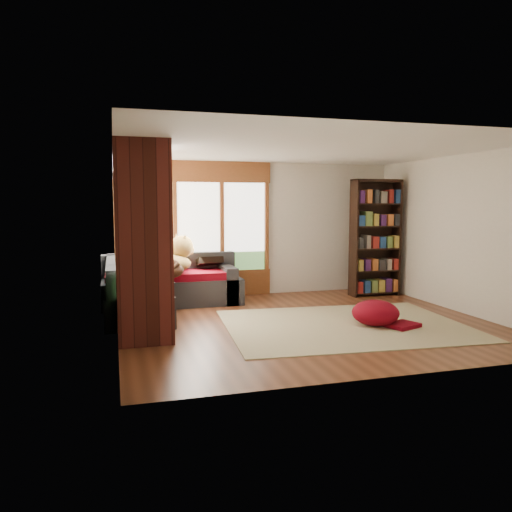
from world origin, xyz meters
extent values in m
plane|color=#4D2715|center=(0.00, 0.00, 0.00)|extent=(5.50, 5.50, 0.00)
plane|color=white|center=(0.00, 0.00, 2.60)|extent=(5.50, 5.50, 0.00)
cube|color=silver|center=(0.00, 2.50, 1.30)|extent=(5.50, 0.04, 2.60)
cube|color=silver|center=(0.00, -2.50, 1.30)|extent=(5.50, 0.04, 2.60)
cube|color=silver|center=(-2.75, 0.00, 1.30)|extent=(0.04, 5.00, 2.60)
cube|color=silver|center=(2.75, 0.00, 1.30)|extent=(0.04, 5.00, 2.60)
cube|color=brown|center=(-1.20, 2.47, 1.35)|extent=(2.82, 0.10, 1.90)
cube|color=white|center=(-1.20, 2.47, 1.35)|extent=(2.54, 0.09, 1.62)
cube|color=brown|center=(-2.72, 1.20, 1.35)|extent=(0.10, 2.62, 1.90)
cube|color=white|center=(-2.72, 1.20, 1.35)|extent=(0.09, 2.36, 1.62)
cube|color=#728350|center=(-2.69, 2.03, 1.75)|extent=(0.03, 0.72, 0.90)
cube|color=#471914|center=(-2.40, -0.35, 1.30)|extent=(0.70, 0.70, 2.60)
cube|color=#242427|center=(-1.65, 2.05, 0.21)|extent=(2.20, 0.90, 0.42)
cube|color=#242427|center=(-1.65, 2.40, 0.61)|extent=(2.20, 0.20, 0.38)
cube|color=#242427|center=(-0.65, 2.05, 0.30)|extent=(0.20, 0.90, 0.60)
cube|color=maroon|center=(-1.75, 1.93, 0.48)|extent=(1.90, 0.66, 0.12)
cube|color=#242427|center=(-2.30, 1.40, 0.21)|extent=(0.90, 2.20, 0.42)
cube|color=#242427|center=(-2.65, 1.40, 0.61)|extent=(0.20, 2.20, 0.38)
cube|color=#242427|center=(-2.30, 0.40, 0.30)|extent=(0.90, 0.20, 0.60)
cube|color=maroon|center=(-2.18, 1.05, 0.48)|extent=(0.66, 1.20, 0.12)
cube|color=maroon|center=(-2.18, 2.00, 0.48)|extent=(0.66, 0.66, 0.12)
cube|color=beige|center=(0.49, -0.35, 0.01)|extent=(3.68, 2.93, 0.01)
cube|color=black|center=(2.60, 1.73, 1.13)|extent=(0.04, 0.32, 2.26)
cube|color=black|center=(1.68, 1.73, 1.13)|extent=(0.04, 0.32, 2.26)
cube|color=black|center=(2.14, 1.88, 1.13)|extent=(0.97, 0.02, 2.26)
cube|color=black|center=(2.14, 1.73, 0.06)|extent=(0.89, 0.30, 0.03)
cube|color=black|center=(2.14, 1.73, 0.49)|extent=(0.89, 0.30, 0.03)
cube|color=black|center=(2.14, 1.73, 0.92)|extent=(0.89, 0.30, 0.03)
cube|color=black|center=(2.14, 1.73, 1.36)|extent=(0.89, 0.30, 0.03)
cube|color=black|center=(2.14, 1.73, 1.79)|extent=(0.89, 0.30, 0.03)
cube|color=black|center=(2.14, 1.73, 2.22)|extent=(0.89, 0.30, 0.03)
cube|color=#726659|center=(2.14, 1.71, 1.13)|extent=(0.85, 0.24, 2.10)
ellipsoid|color=maroon|center=(0.93, -0.47, 0.20)|extent=(0.90, 0.90, 0.37)
ellipsoid|color=olive|center=(-1.93, 1.58, 0.78)|extent=(1.17, 1.05, 0.33)
sphere|color=olive|center=(-1.62, 1.76, 0.94)|extent=(0.55, 0.55, 0.40)
cone|color=olive|center=(-1.68, 1.73, 1.10)|extent=(0.20, 0.20, 0.17)
ellipsoid|color=black|center=(-1.97, 1.14, 0.74)|extent=(0.69, 0.91, 0.28)
sphere|color=black|center=(-2.03, 1.44, 0.87)|extent=(0.40, 0.40, 0.33)
cone|color=black|center=(-2.02, 1.38, 1.01)|extent=(0.14, 0.14, 0.14)
cube|color=black|center=(-0.95, 2.26, 0.77)|extent=(0.45, 0.12, 0.45)
cube|color=black|center=(-1.55, 2.26, 0.77)|extent=(0.45, 0.12, 0.45)
cube|color=black|center=(-2.48, 1.80, 0.77)|extent=(0.45, 0.12, 0.45)
cube|color=black|center=(-2.48, 0.70, 0.77)|extent=(0.45, 0.12, 0.45)
cube|color=maroon|center=(-2.15, 2.26, 0.77)|extent=(0.42, 0.12, 0.42)
camera|label=1|loc=(-2.77, -6.95, 1.80)|focal=35.00mm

